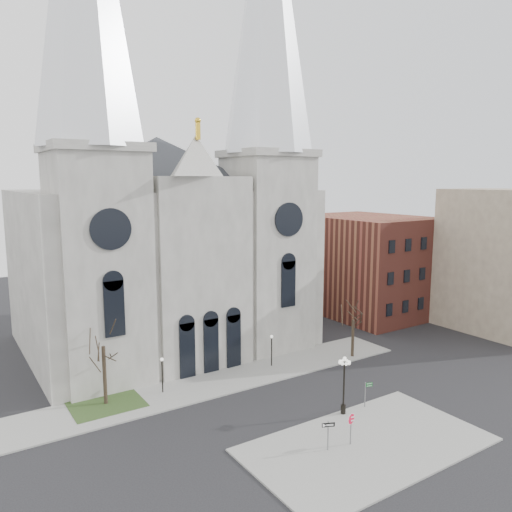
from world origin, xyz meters
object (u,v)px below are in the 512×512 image
stop_sign (351,422)px  one_way_sign (328,431)px  globe_lamp (344,378)px  street_name_sign (366,392)px

stop_sign → one_way_sign: (-1.90, 0.30, -0.25)m
stop_sign → globe_lamp: globe_lamp is taller
one_way_sign → street_name_sign: size_ratio=1.00×
globe_lamp → street_name_sign: size_ratio=2.24×
one_way_sign → street_name_sign: bearing=48.8°
globe_lamp → street_name_sign: 3.03m
stop_sign → one_way_sign: 1.94m
street_name_sign → one_way_sign: bearing=-138.4°
globe_lamp → one_way_sign: bearing=-143.4°
stop_sign → globe_lamp: size_ratio=0.49×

